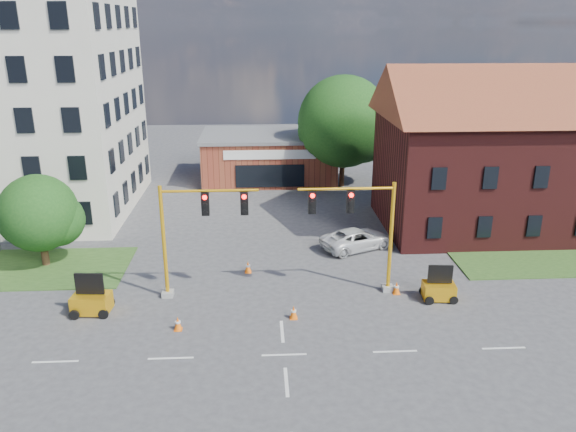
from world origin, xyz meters
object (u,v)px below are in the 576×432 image
at_px(signal_mast_east, 361,225).
at_px(trailer_west, 92,301).
at_px(pickup_white, 357,239).
at_px(signal_mast_west, 195,228).
at_px(trailer_east, 439,289).

bearing_deg(signal_mast_east, trailer_west, -173.26).
xyz_separation_m(signal_mast_east, pickup_white, (0.99, 6.18, -3.24)).
relative_size(signal_mast_west, trailer_east, 3.29).
xyz_separation_m(signal_mast_west, trailer_west, (-5.20, -1.64, -3.26)).
bearing_deg(pickup_white, signal_mast_east, 146.28).
height_order(trailer_east, pickup_white, trailer_east).
height_order(trailer_west, trailer_east, trailer_west).
distance_m(signal_mast_west, trailer_west, 6.35).
bearing_deg(signal_mast_west, signal_mast_east, 0.00).
bearing_deg(trailer_east, pickup_white, 117.93).
distance_m(signal_mast_west, trailer_east, 13.30).
distance_m(signal_mast_east, trailer_east, 5.41).
relative_size(trailer_west, trailer_east, 1.11).
distance_m(trailer_west, pickup_white, 16.83).
relative_size(signal_mast_east, pickup_white, 1.28).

